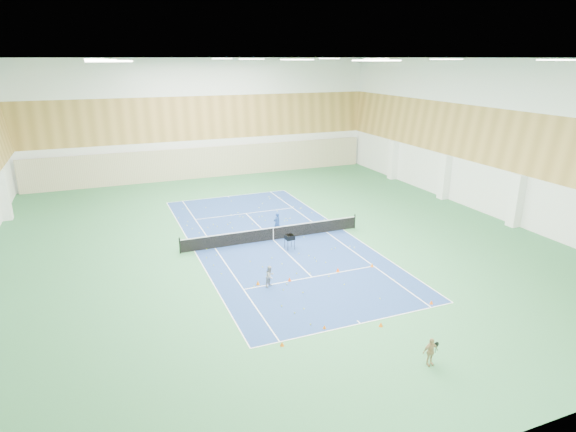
{
  "coord_description": "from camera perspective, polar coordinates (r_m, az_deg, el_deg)",
  "views": [
    {
      "loc": [
        -10.73,
        -29.2,
        12.04
      ],
      "look_at": [
        0.67,
        -1.06,
        2.0
      ],
      "focal_mm": 30.0,
      "sensor_mm": 36.0,
      "label": 1
    }
  ],
  "objects": [
    {
      "name": "back_curtain",
      "position": [
        51.18,
        -9.54,
        6.28
      ],
      "size": [
        35.4,
        0.16,
        3.2
      ],
      "primitive_type": "cube",
      "color": "#C6B793",
      "rests_on": "ground"
    },
    {
      "name": "wood_cladding",
      "position": [
        31.36,
        -1.89,
        10.89
      ],
      "size": [
        36.0,
        40.0,
        8.0
      ],
      "primitive_type": null,
      "color": "#B28842",
      "rests_on": "room_shell"
    },
    {
      "name": "cone_svc_d",
      "position": [
        29.59,
        9.94,
        -5.74
      ],
      "size": [
        0.22,
        0.22,
        0.24
      ],
      "primitive_type": "cone",
      "color": "orange",
      "rests_on": "ground"
    },
    {
      "name": "cone_base_d",
      "position": [
        26.09,
        16.64,
        -9.76
      ],
      "size": [
        0.19,
        0.19,
        0.2
      ],
      "primitive_type": "cone",
      "color": "#FF600D",
      "rests_on": "ground"
    },
    {
      "name": "child_apron",
      "position": [
        21.2,
        16.52,
        -15.16
      ],
      "size": [
        0.73,
        0.3,
        1.24
      ],
      "primitive_type": "imported",
      "rotation": [
        0.0,
        0.0,
        -0.0
      ],
      "color": "tan",
      "rests_on": "ground"
    },
    {
      "name": "ball_cart",
      "position": [
        31.64,
        0.19,
        -3.08
      ],
      "size": [
        0.62,
        0.62,
        1.01
      ],
      "primitive_type": null,
      "rotation": [
        0.0,
        0.0,
        0.08
      ],
      "color": "black",
      "rests_on": "ground"
    },
    {
      "name": "court_surface",
      "position": [
        33.35,
        -1.75,
        -2.86
      ],
      "size": [
        10.97,
        23.77,
        0.01
      ],
      "primitive_type": "cube",
      "color": "navy",
      "rests_on": "ground"
    },
    {
      "name": "cone_base_c",
      "position": [
        23.57,
        10.95,
        -12.48
      ],
      "size": [
        0.2,
        0.2,
        0.22
      ],
      "primitive_type": "cone",
      "color": "orange",
      "rests_on": "ground"
    },
    {
      "name": "coach",
      "position": [
        34.39,
        -1.31,
        -0.82
      ],
      "size": [
        0.66,
        0.54,
        1.56
      ],
      "primitive_type": "imported",
      "rotation": [
        0.0,
        0.0,
        3.49
      ],
      "color": "navy",
      "rests_on": "ground"
    },
    {
      "name": "tennis_balls_scatter",
      "position": [
        33.34,
        -1.75,
        -2.79
      ],
      "size": [
        10.57,
        22.77,
        0.07
      ],
      "primitive_type": null,
      "color": "#CBDF26",
      "rests_on": "ground"
    },
    {
      "name": "tennis_net",
      "position": [
        33.16,
        -1.76,
        -1.98
      ],
      "size": [
        12.8,
        0.1,
        1.1
      ],
      "primitive_type": null,
      "color": "black",
      "rests_on": "ground"
    },
    {
      "name": "child_court",
      "position": [
        26.63,
        -2.14,
        -7.14
      ],
      "size": [
        0.74,
        0.71,
        1.21
      ],
      "primitive_type": "imported",
      "rotation": [
        0.0,
        0.0,
        0.58
      ],
      "color": "#929199",
      "rests_on": "ground"
    },
    {
      "name": "room_shell",
      "position": [
        31.68,
        -1.85,
        7.3
      ],
      "size": [
        36.0,
        40.0,
        12.0
      ],
      "primitive_type": null,
      "color": "white",
      "rests_on": "ground"
    },
    {
      "name": "ground",
      "position": [
        33.35,
        -1.75,
        -2.87
      ],
      "size": [
        40.0,
        40.0,
        0.0
      ],
      "primitive_type": "plane",
      "color": "#2F6E40",
      "rests_on": "ground"
    },
    {
      "name": "ceiling_light_grid",
      "position": [
        31.1,
        -1.97,
        18.07
      ],
      "size": [
        21.4,
        25.4,
        0.06
      ],
      "primitive_type": null,
      "color": "white",
      "rests_on": "room_shell"
    },
    {
      "name": "cone_svc_c",
      "position": [
        28.67,
        5.94,
        -6.36
      ],
      "size": [
        0.22,
        0.22,
        0.25
      ],
      "primitive_type": "cone",
      "color": "#FF420D",
      "rests_on": "ground"
    },
    {
      "name": "cone_base_a",
      "position": [
        21.8,
        -0.71,
        -14.9
      ],
      "size": [
        0.19,
        0.19,
        0.21
      ],
      "primitive_type": "cone",
      "color": "#E75D0C",
      "rests_on": "ground"
    },
    {
      "name": "cone_base_b",
      "position": [
        23.05,
        4.35,
        -12.96
      ],
      "size": [
        0.17,
        0.17,
        0.19
      ],
      "primitive_type": "cone",
      "color": "orange",
      "rests_on": "ground"
    },
    {
      "name": "cone_svc_a",
      "position": [
        27.03,
        -3.58,
        -7.89
      ],
      "size": [
        0.23,
        0.23,
        0.25
      ],
      "primitive_type": "cone",
      "color": "orange",
      "rests_on": "ground"
    },
    {
      "name": "cone_svc_b",
      "position": [
        27.39,
        0.19,
        -7.5
      ],
      "size": [
        0.21,
        0.21,
        0.23
      ],
      "primitive_type": "cone",
      "color": "#F0430C",
      "rests_on": "ground"
    }
  ]
}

